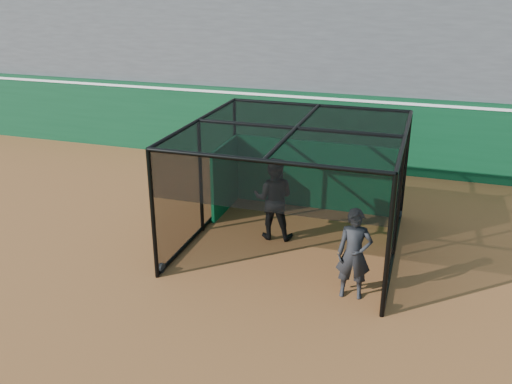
% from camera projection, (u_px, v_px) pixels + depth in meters
% --- Properties ---
extents(ground, '(120.00, 120.00, 0.00)m').
position_uv_depth(ground, '(216.00, 287.00, 11.20)').
color(ground, brown).
rests_on(ground, ground).
extents(outfield_wall, '(50.00, 0.50, 2.50)m').
position_uv_depth(outfield_wall, '(309.00, 127.00, 18.25)').
color(outfield_wall, '#0A391E').
rests_on(outfield_wall, ground).
extents(grandstand, '(50.00, 7.85, 8.95)m').
position_uv_depth(grandstand, '(334.00, 21.00, 20.43)').
color(grandstand, '#4C4C4F').
rests_on(grandstand, ground).
extents(batting_cage, '(4.81, 5.00, 2.85)m').
position_uv_depth(batting_cage, '(294.00, 188.00, 12.58)').
color(batting_cage, black).
rests_on(batting_cage, ground).
extents(batter, '(1.08, 0.89, 2.04)m').
position_uv_depth(batter, '(274.00, 198.00, 13.04)').
color(batter, black).
rests_on(batter, ground).
extents(on_deck_player, '(0.73, 0.52, 1.87)m').
position_uv_depth(on_deck_player, '(354.00, 254.00, 10.57)').
color(on_deck_player, black).
rests_on(on_deck_player, ground).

